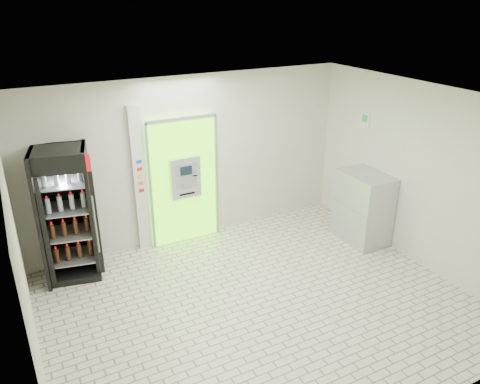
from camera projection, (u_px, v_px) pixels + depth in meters
ground at (259, 304)px, 6.94m from camera, size 6.00×6.00×0.00m
room_shell at (262, 190)px, 6.22m from camera, size 6.00×6.00×6.00m
atm_assembly at (184, 180)px, 8.36m from camera, size 1.30×0.24×2.33m
pillar at (140, 180)px, 8.00m from camera, size 0.22×0.11×2.60m
beverage_cooler at (67, 217)px, 7.31m from camera, size 0.94×0.89×2.15m
steel_cabinet at (363, 207)px, 8.53m from camera, size 0.67×0.98×1.30m
exit_sign at (365, 120)px, 8.52m from camera, size 0.02×0.22×0.26m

